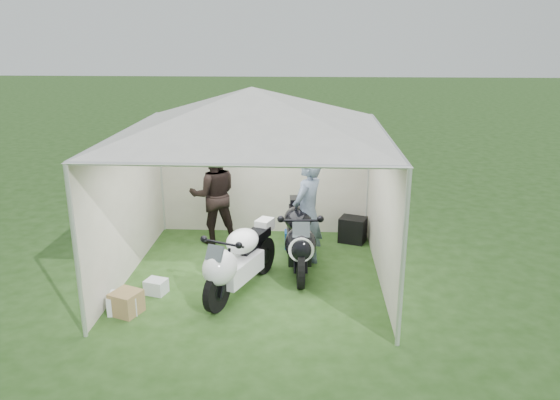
{
  "coord_description": "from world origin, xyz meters",
  "views": [
    {
      "loc": [
        0.84,
        -8.08,
        3.78
      ],
      "look_at": [
        0.4,
        0.35,
        1.16
      ],
      "focal_mm": 35.0,
      "sensor_mm": 36.0,
      "label": 1
    }
  ],
  "objects_px": {
    "canopy_tent": "(252,115)",
    "paddock_stand": "(296,239)",
    "motorcycle_white": "(238,259)",
    "person_blue_jacket": "(307,213)",
    "equipment_box": "(353,230)",
    "person_dark_jacket": "(214,195)",
    "motorcycle_black": "(299,236)",
    "crate_0": "(124,303)",
    "crate_2": "(156,287)",
    "crate_1": "(126,303)"
  },
  "relations": [
    {
      "from": "canopy_tent",
      "to": "equipment_box",
      "type": "distance_m",
      "value": 3.25
    },
    {
      "from": "crate_2",
      "to": "person_dark_jacket",
      "type": "bearing_deg",
      "value": 76.02
    },
    {
      "from": "motorcycle_black",
      "to": "crate_2",
      "type": "distance_m",
      "value": 2.38
    },
    {
      "from": "paddock_stand",
      "to": "crate_0",
      "type": "height_order",
      "value": "paddock_stand"
    },
    {
      "from": "person_blue_jacket",
      "to": "crate_2",
      "type": "xyz_separation_m",
      "value": [
        -2.25,
        -1.12,
        -0.83
      ]
    },
    {
      "from": "motorcycle_black",
      "to": "equipment_box",
      "type": "distance_m",
      "value": 1.69
    },
    {
      "from": "crate_1",
      "to": "person_blue_jacket",
      "type": "bearing_deg",
      "value": 34.9
    },
    {
      "from": "paddock_stand",
      "to": "equipment_box",
      "type": "relative_size",
      "value": 0.89
    },
    {
      "from": "motorcycle_white",
      "to": "crate_2",
      "type": "bearing_deg",
      "value": -154.76
    },
    {
      "from": "equipment_box",
      "to": "crate_0",
      "type": "relative_size",
      "value": 1.15
    },
    {
      "from": "motorcycle_black",
      "to": "person_dark_jacket",
      "type": "distance_m",
      "value": 2.01
    },
    {
      "from": "canopy_tent",
      "to": "paddock_stand",
      "type": "bearing_deg",
      "value": 60.43
    },
    {
      "from": "person_dark_jacket",
      "to": "crate_2",
      "type": "relative_size",
      "value": 6.1
    },
    {
      "from": "person_blue_jacket",
      "to": "crate_0",
      "type": "bearing_deg",
      "value": -26.28
    },
    {
      "from": "paddock_stand",
      "to": "person_dark_jacket",
      "type": "height_order",
      "value": "person_dark_jacket"
    },
    {
      "from": "canopy_tent",
      "to": "crate_1",
      "type": "distance_m",
      "value": 3.25
    },
    {
      "from": "canopy_tent",
      "to": "person_dark_jacket",
      "type": "distance_m",
      "value": 2.31
    },
    {
      "from": "equipment_box",
      "to": "crate_0",
      "type": "height_order",
      "value": "equipment_box"
    },
    {
      "from": "crate_0",
      "to": "crate_2",
      "type": "distance_m",
      "value": 0.65
    },
    {
      "from": "motorcycle_white",
      "to": "crate_1",
      "type": "bearing_deg",
      "value": -132.92
    },
    {
      "from": "motorcycle_white",
      "to": "crate_1",
      "type": "height_order",
      "value": "motorcycle_white"
    },
    {
      "from": "person_dark_jacket",
      "to": "person_blue_jacket",
      "type": "bearing_deg",
      "value": 133.42
    },
    {
      "from": "person_dark_jacket",
      "to": "motorcycle_white",
      "type": "bearing_deg",
      "value": 92.82
    },
    {
      "from": "crate_0",
      "to": "crate_2",
      "type": "relative_size",
      "value": 1.36
    },
    {
      "from": "canopy_tent",
      "to": "motorcycle_black",
      "type": "height_order",
      "value": "canopy_tent"
    },
    {
      "from": "motorcycle_white",
      "to": "person_blue_jacket",
      "type": "height_order",
      "value": "person_blue_jacket"
    },
    {
      "from": "paddock_stand",
      "to": "crate_1",
      "type": "distance_m",
      "value": 3.44
    },
    {
      "from": "equipment_box",
      "to": "canopy_tent",
      "type": "bearing_deg",
      "value": -138.61
    },
    {
      "from": "crate_0",
      "to": "crate_1",
      "type": "bearing_deg",
      "value": -41.09
    },
    {
      "from": "motorcycle_white",
      "to": "person_dark_jacket",
      "type": "height_order",
      "value": "person_dark_jacket"
    },
    {
      "from": "paddock_stand",
      "to": "crate_2",
      "type": "distance_m",
      "value": 2.82
    },
    {
      "from": "crate_0",
      "to": "motorcycle_white",
      "type": "bearing_deg",
      "value": 22.92
    },
    {
      "from": "equipment_box",
      "to": "paddock_stand",
      "type": "bearing_deg",
      "value": -161.5
    },
    {
      "from": "person_dark_jacket",
      "to": "equipment_box",
      "type": "bearing_deg",
      "value": 167.35
    },
    {
      "from": "motorcycle_white",
      "to": "paddock_stand",
      "type": "distance_m",
      "value": 2.08
    },
    {
      "from": "person_dark_jacket",
      "to": "crate_2",
      "type": "bearing_deg",
      "value": 60.31
    },
    {
      "from": "person_dark_jacket",
      "to": "person_blue_jacket",
      "type": "height_order",
      "value": "person_blue_jacket"
    },
    {
      "from": "canopy_tent",
      "to": "person_dark_jacket",
      "type": "relative_size",
      "value": 3.09
    },
    {
      "from": "motorcycle_black",
      "to": "canopy_tent",
      "type": "bearing_deg",
      "value": -170.72
    },
    {
      "from": "person_blue_jacket",
      "to": "motorcycle_black",
      "type": "bearing_deg",
      "value": -8.45
    },
    {
      "from": "person_blue_jacket",
      "to": "paddock_stand",
      "type": "bearing_deg",
      "value": -136.47
    },
    {
      "from": "paddock_stand",
      "to": "crate_2",
      "type": "xyz_separation_m",
      "value": [
        -2.06,
        -1.94,
        -0.05
      ]
    },
    {
      "from": "motorcycle_white",
      "to": "paddock_stand",
      "type": "xyz_separation_m",
      "value": [
        0.82,
        1.87,
        -0.4
      ]
    },
    {
      "from": "crate_0",
      "to": "crate_2",
      "type": "height_order",
      "value": "crate_0"
    },
    {
      "from": "motorcycle_black",
      "to": "crate_1",
      "type": "xyz_separation_m",
      "value": [
        -2.37,
        -1.58,
        -0.43
      ]
    },
    {
      "from": "crate_0",
      "to": "equipment_box",
      "type": "bearing_deg",
      "value": 40.12
    },
    {
      "from": "canopy_tent",
      "to": "motorcycle_white",
      "type": "bearing_deg",
      "value": -103.59
    },
    {
      "from": "motorcycle_white",
      "to": "person_blue_jacket",
      "type": "relative_size",
      "value": 1.02
    },
    {
      "from": "equipment_box",
      "to": "crate_0",
      "type": "bearing_deg",
      "value": -139.88
    },
    {
      "from": "person_blue_jacket",
      "to": "canopy_tent",
      "type": "bearing_deg",
      "value": -38.62
    }
  ]
}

